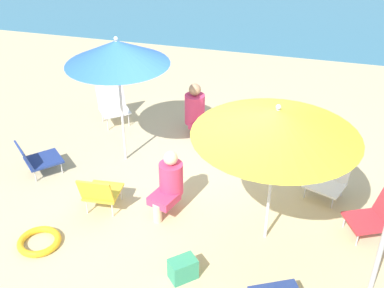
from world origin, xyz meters
The scene contains 12 objects.
ground_plane centered at (0.00, 0.00, 0.00)m, with size 40.00×40.00×0.00m, color #CCB789.
umbrella_blue centered at (-1.43, 0.47, 1.82)m, with size 1.54×1.54×2.06m.
umbrella_yellow centered at (1.03, -0.80, 1.69)m, with size 1.95×1.95×1.92m.
beach_chair_a centered at (-2.13, 1.62, 0.36)m, with size 0.72×0.73×0.68m.
beach_chair_c centered at (-1.24, -0.88, 0.33)m, with size 0.50×0.60×0.64m.
beach_chair_d centered at (2.37, -0.37, 0.30)m, with size 0.72×0.66×0.60m.
beach_chair_e centered at (1.75, 0.36, 0.27)m, with size 0.67×0.67×0.54m.
beach_chair_f centered at (-2.58, -0.29, 0.28)m, with size 0.75×0.76×0.56m.
person_a centered at (-0.34, -0.60, 0.47)m, with size 0.43×0.56×0.93m.
person_b centered at (-0.51, 1.53, 0.48)m, with size 0.57×0.49×0.97m.
swim_ring centered at (-1.74, -1.70, 0.04)m, with size 0.55×0.55×0.09m, color yellow.
beach_bag centered at (0.19, -1.76, 0.14)m, with size 0.31×0.21×0.27m, color #389970.
Camera 1 is at (1.35, -5.62, 4.27)m, focal length 44.92 mm.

